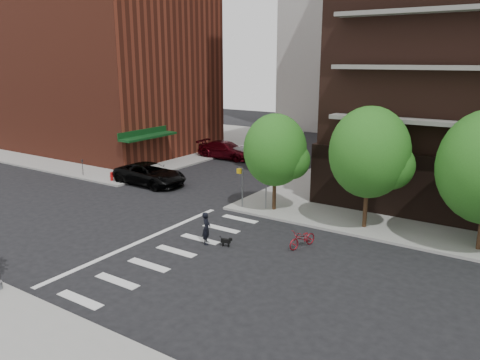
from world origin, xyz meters
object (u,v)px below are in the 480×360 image
at_px(parked_car_maroon, 226,150).
at_px(parked_car_silver, 250,154).
at_px(fire_hydrant, 112,176).
at_px(parked_car_black, 150,174).
at_px(dog_walker, 206,228).
at_px(scooter, 303,239).

bearing_deg(parked_car_maroon, parked_car_silver, -84.17).
bearing_deg(fire_hydrant, parked_car_black, 21.32).
xyz_separation_m(parked_car_black, dog_walker, (11.11, -7.31, 0.03)).
height_order(parked_car_maroon, dog_walker, dog_walker).
height_order(fire_hydrant, dog_walker, dog_walker).
relative_size(fire_hydrant, dog_walker, 0.42).
bearing_deg(dog_walker, parked_car_silver, 1.11).
bearing_deg(dog_walker, fire_hydrant, 41.91).
height_order(fire_hydrant, parked_car_maroon, parked_car_maroon).
relative_size(parked_car_silver, scooter, 2.34).
distance_m(fire_hydrant, parked_car_maroon, 12.89).
bearing_deg(dog_walker, parked_car_maroon, 7.44).
bearing_deg(parked_car_silver, fire_hydrant, 159.17).
bearing_deg(dog_walker, parked_car_black, 31.88).
relative_size(parked_car_black, dog_walker, 3.47).
distance_m(parked_car_black, dog_walker, 13.30).
bearing_deg(scooter, parked_car_maroon, 151.31).
relative_size(scooter, dog_walker, 1.07).
distance_m(parked_car_black, parked_car_maroon, 11.49).
relative_size(parked_car_maroon, parked_car_silver, 1.34).
height_order(parked_car_black, parked_car_maroon, parked_car_maroon).
xyz_separation_m(fire_hydrant, parked_car_silver, (4.89, 13.02, 0.18)).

